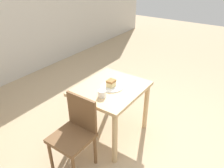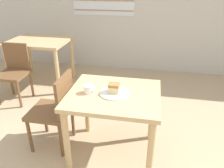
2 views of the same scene
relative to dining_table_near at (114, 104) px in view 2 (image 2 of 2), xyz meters
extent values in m
cube|color=#AD7F51|center=(-0.64, 2.40, 0.53)|extent=(1.13, 0.01, 0.02)
cube|color=#AD7F51|center=(-0.64, 2.40, 0.70)|extent=(1.13, 0.01, 0.02)
cube|color=tan|center=(0.00, 0.00, 0.10)|extent=(0.84, 0.73, 0.04)
cylinder|color=tan|center=(-0.37, -0.31, -0.26)|extent=(0.06, 0.06, 0.68)
cylinder|color=tan|center=(0.37, -0.31, -0.26)|extent=(0.06, 0.06, 0.68)
cylinder|color=tan|center=(-0.37, 0.31, -0.26)|extent=(0.06, 0.06, 0.68)
cylinder|color=tan|center=(0.37, 0.31, -0.26)|extent=(0.06, 0.06, 0.68)
cube|color=tan|center=(-1.50, 1.45, 0.15)|extent=(0.94, 0.76, 0.04)
cylinder|color=tan|center=(-1.92, 1.12, -0.23)|extent=(0.06, 0.06, 0.73)
cylinder|color=tan|center=(-1.08, 1.12, -0.23)|extent=(0.06, 0.06, 0.73)
cylinder|color=tan|center=(-1.92, 1.78, -0.23)|extent=(0.06, 0.06, 0.73)
cylinder|color=tan|center=(-1.08, 1.78, -0.23)|extent=(0.06, 0.06, 0.73)
cube|color=brown|center=(-0.68, 0.03, -0.18)|extent=(0.40, 0.40, 0.04)
cylinder|color=brown|center=(-0.85, 0.20, -0.40)|extent=(0.04, 0.04, 0.40)
cylinder|color=brown|center=(-0.85, -0.14, -0.40)|extent=(0.04, 0.04, 0.40)
cylinder|color=brown|center=(-0.51, 0.20, -0.40)|extent=(0.04, 0.04, 0.40)
cylinder|color=brown|center=(-0.51, -0.14, -0.40)|extent=(0.04, 0.04, 0.40)
cube|color=brown|center=(-0.50, 0.03, 0.04)|extent=(0.03, 0.38, 0.40)
cube|color=brown|center=(-1.63, 0.81, -0.18)|extent=(0.40, 0.40, 0.04)
cylinder|color=brown|center=(-1.46, 0.64, -0.40)|extent=(0.04, 0.04, 0.40)
cylinder|color=brown|center=(-1.80, 0.98, -0.40)|extent=(0.04, 0.04, 0.40)
cylinder|color=brown|center=(-1.46, 0.98, -0.40)|extent=(0.04, 0.04, 0.40)
cube|color=brown|center=(-1.63, 1.00, 0.04)|extent=(0.38, 0.03, 0.40)
cylinder|color=white|center=(0.01, -0.01, 0.13)|extent=(0.27, 0.27, 0.01)
cube|color=#E5CC89|center=(0.00, -0.01, 0.16)|extent=(0.10, 0.08, 0.06)
cube|color=#A3703D|center=(0.00, -0.01, 0.21)|extent=(0.10, 0.09, 0.03)
cylinder|color=white|center=(-0.23, -0.04, 0.16)|extent=(0.09, 0.09, 0.08)
torus|color=white|center=(-0.18, -0.04, 0.16)|extent=(0.02, 0.06, 0.06)
camera|label=1|loc=(-1.85, -1.30, 1.42)|focal=35.00mm
camera|label=2|loc=(0.31, -1.73, 1.07)|focal=35.00mm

